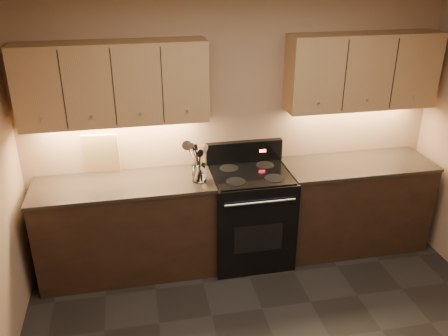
{
  "coord_description": "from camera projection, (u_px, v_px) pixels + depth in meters",
  "views": [
    {
      "loc": [
        -0.96,
        -2.21,
        2.81
      ],
      "look_at": [
        -0.22,
        1.45,
        1.11
      ],
      "focal_mm": 38.0,
      "sensor_mm": 36.0,
      "label": 1
    }
  ],
  "objects": [
    {
      "name": "counter_left",
      "position": [
        127.0,
        227.0,
        4.44
      ],
      "size": [
        1.62,
        0.62,
        0.93
      ],
      "color": "black",
      "rests_on": "ground"
    },
    {
      "name": "outlet_plate",
      "position": [
        99.0,
        153.0,
        4.39
      ],
      "size": [
        0.08,
        0.01,
        0.12
      ],
      "primitive_type": "cube",
      "color": "#B2B5BA",
      "rests_on": "wall_back"
    },
    {
      "name": "black_turner",
      "position": [
        201.0,
        163.0,
        4.19
      ],
      "size": [
        0.14,
        0.18,
        0.35
      ],
      "primitive_type": null,
      "rotation": [
        -0.28,
        -0.05,
        0.29
      ],
      "color": "black",
      "rests_on": "utensil_crock"
    },
    {
      "name": "upper_cab_right",
      "position": [
        362.0,
        71.0,
        4.43
      ],
      "size": [
        1.44,
        0.3,
        0.7
      ],
      "primitive_type": "cube",
      "color": "#A98054",
      "rests_on": "wall_back"
    },
    {
      "name": "steel_spatula",
      "position": [
        202.0,
        160.0,
        4.23
      ],
      "size": [
        0.2,
        0.15,
        0.37
      ],
      "primitive_type": null,
      "rotation": [
        0.0,
        -0.29,
        -0.4
      ],
      "color": "silver",
      "rests_on": "utensil_crock"
    },
    {
      "name": "cutting_board",
      "position": [
        101.0,
        154.0,
        4.35
      ],
      "size": [
        0.33,
        0.13,
        0.4
      ],
      "primitive_type": "cube",
      "rotation": [
        0.19,
        0.0,
        -0.12
      ],
      "color": "tan",
      "rests_on": "counter_left"
    },
    {
      "name": "steel_skimmer",
      "position": [
        203.0,
        161.0,
        4.21
      ],
      "size": [
        0.23,
        0.18,
        0.38
      ],
      "primitive_type": null,
      "rotation": [
        -0.19,
        -0.42,
        -0.11
      ],
      "color": "silver",
      "rests_on": "utensil_crock"
    },
    {
      "name": "wall_back",
      "position": [
        235.0,
        125.0,
        4.56
      ],
      "size": [
        4.0,
        0.04,
        2.6
      ],
      "primitive_type": "cube",
      "color": "#9B795B",
      "rests_on": "ground"
    },
    {
      "name": "utensil_crock",
      "position": [
        199.0,
        173.0,
        4.26
      ],
      "size": [
        0.16,
        0.16,
        0.16
      ],
      "color": "white",
      "rests_on": "counter_left"
    },
    {
      "name": "ceiling",
      "position": [
        331.0,
        2.0,
        2.23
      ],
      "size": [
        4.0,
        4.0,
        0.0
      ],
      "primitive_type": "plane",
      "rotation": [
        3.14,
        0.0,
        0.0
      ],
      "color": "silver",
      "rests_on": "wall_back"
    },
    {
      "name": "upper_cab_left",
      "position": [
        114.0,
        84.0,
        4.02
      ],
      "size": [
        1.6,
        0.3,
        0.7
      ],
      "primitive_type": "cube",
      "color": "#A98054",
      "rests_on": "wall_back"
    },
    {
      "name": "counter_right",
      "position": [
        353.0,
        204.0,
        4.85
      ],
      "size": [
        1.46,
        0.62,
        0.93
      ],
      "color": "black",
      "rests_on": "ground"
    },
    {
      "name": "black_spoon",
      "position": [
        198.0,
        161.0,
        4.23
      ],
      "size": [
        0.07,
        0.17,
        0.34
      ],
      "primitive_type": null,
      "rotation": [
        0.33,
        -0.04,
        0.15
      ],
      "color": "black",
      "rests_on": "utensil_crock"
    },
    {
      "name": "stove",
      "position": [
        250.0,
        215.0,
        4.63
      ],
      "size": [
        0.76,
        0.68,
        1.14
      ],
      "color": "black",
      "rests_on": "ground"
    },
    {
      "name": "wooden_spoon",
      "position": [
        195.0,
        163.0,
        4.19
      ],
      "size": [
        0.17,
        0.1,
        0.34
      ],
      "primitive_type": null,
      "rotation": [
        0.02,
        0.34,
        0.31
      ],
      "color": "tan",
      "rests_on": "utensil_crock"
    }
  ]
}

